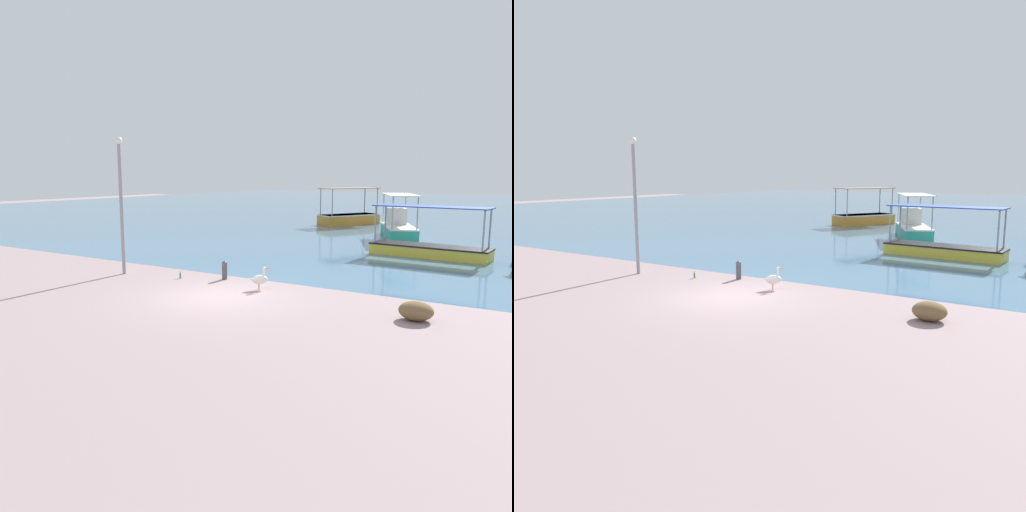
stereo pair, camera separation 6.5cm
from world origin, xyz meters
The scene contains 10 objects.
ground centered at (0.00, 0.00, 0.00)m, with size 120.00×120.00×0.00m, color gray.
harbor_water centered at (0.00, 48.00, 0.00)m, with size 110.00×90.00×0.00m, color teal.
fishing_boat_far_right centered at (-5.20, 24.50, 0.58)m, with size 4.03×5.17×2.88m.
fishing_boat_center centered at (3.93, 11.91, 0.48)m, with size 5.71×2.03×2.45m.
fishing_boat_near_left centered at (0.51, 18.42, 0.68)m, with size 3.59×5.22×2.72m.
pelican centered at (0.60, 1.64, 0.38)m, with size 0.66×0.63×0.80m.
lamp_post centered at (-5.49, 1.09, 3.05)m, with size 0.28×0.28×5.39m.
mooring_bollard centered at (-1.43, 2.37, 0.38)m, with size 0.21×0.21×0.71m.
net_pile centered at (6.18, 0.77, 0.26)m, with size 0.95×0.81×0.53m, color brown.
glass_bottle centered at (-2.99, 1.61, 0.11)m, with size 0.07×0.07×0.27m.
Camera 1 is at (9.48, -12.82, 4.00)m, focal length 35.00 mm.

